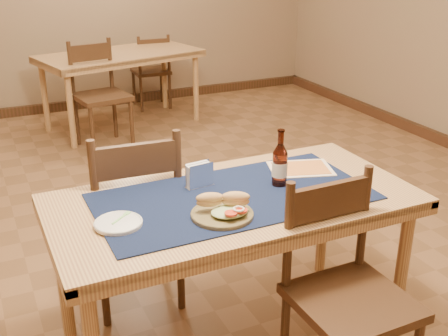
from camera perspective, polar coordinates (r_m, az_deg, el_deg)
name	(u,v)px	position (r m, az deg, el deg)	size (l,w,h in m)	color
room	(166,22)	(2.99, -5.87, 14.54)	(6.04, 7.04, 2.84)	brown
main_table	(234,214)	(2.49, 0.97, -4.67)	(1.60, 0.80, 0.75)	tan
placemat	(234,196)	(2.46, 0.99, -2.90)	(1.20, 0.60, 0.01)	#101B3D
baseboard	(175,250)	(3.44, -4.98, -8.32)	(6.00, 7.00, 0.10)	#412617
back_table	(120,61)	(5.75, -10.48, 10.64)	(1.68, 1.10, 0.75)	tan
chair_main_far	(133,214)	(2.87, -9.20, -4.66)	(0.49, 0.49, 0.98)	#412617
chair_main_near	(346,292)	(2.35, 12.28, -12.16)	(0.44, 0.44, 0.94)	#412617
chair_back_near	(100,93)	(5.24, -12.52, 7.43)	(0.50, 0.50, 0.96)	#412617
chair_back_far	(152,70)	(6.40, -7.36, 9.84)	(0.40, 0.40, 0.83)	#412617
sandwich_plate	(224,210)	(2.27, -0.01, -4.31)	(0.26, 0.26, 0.10)	brown
side_plate	(118,223)	(2.25, -10.69, -5.49)	(0.19, 0.19, 0.02)	silver
fork	(122,217)	(2.28, -10.30, -4.90)	(0.10, 0.09, 0.00)	#94E47D
beer_bottle	(280,165)	(2.54, 5.69, 0.33)	(0.07, 0.07, 0.26)	#49190D
napkin_holder	(199,176)	(2.53, -2.51, -0.77)	(0.13, 0.06, 0.12)	white
menu_card	(301,168)	(2.76, 7.78, -0.03)	(0.35, 0.30, 0.01)	#FFE4C0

